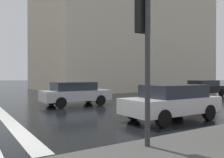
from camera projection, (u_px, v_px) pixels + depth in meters
The scene contains 5 objects.
haussmann_block_corner at pixel (120, 17), 33.62m from camera, with size 15.50×22.59×21.22m.
traffic_signal_post at pixel (144, 37), 5.37m from camera, with size 0.44×0.30×3.47m.
car_black at pixel (204, 88), 20.71m from camera, with size 1.85×4.10×1.41m.
car_white at pixel (172, 101), 9.30m from camera, with size 1.85×4.10×1.41m.
car_silver at pixel (75, 93), 14.05m from camera, with size 1.85×4.10×1.41m.
Camera 1 is at (-7.55, 0.37, 1.74)m, focal length 37.21 mm.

